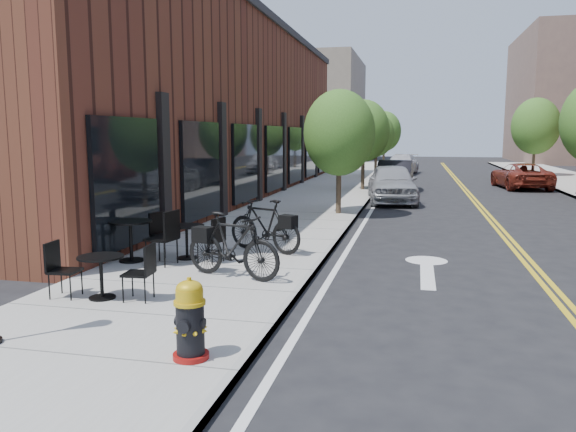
% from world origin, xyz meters
% --- Properties ---
extents(ground, '(120.00, 120.00, 0.00)m').
position_xyz_m(ground, '(0.00, 0.00, 0.00)').
color(ground, black).
rests_on(ground, ground).
extents(sidewalk_near, '(4.00, 70.00, 0.12)m').
position_xyz_m(sidewalk_near, '(-2.00, 10.00, 0.06)').
color(sidewalk_near, '#9E9B93').
rests_on(sidewalk_near, ground).
extents(building_near, '(5.00, 28.00, 7.00)m').
position_xyz_m(building_near, '(-6.50, 14.00, 3.50)').
color(building_near, '#4F2419').
rests_on(building_near, ground).
extents(bg_building_left, '(8.00, 14.00, 10.00)m').
position_xyz_m(bg_building_left, '(-8.00, 48.00, 5.00)').
color(bg_building_left, '#726656').
rests_on(bg_building_left, ground).
extents(bg_building_right, '(10.00, 16.00, 12.00)m').
position_xyz_m(bg_building_right, '(16.00, 50.00, 6.00)').
color(bg_building_right, brown).
rests_on(bg_building_right, ground).
extents(tree_near_a, '(2.20, 2.20, 3.81)m').
position_xyz_m(tree_near_a, '(-0.60, 9.00, 2.60)').
color(tree_near_a, '#382B1E').
rests_on(tree_near_a, sidewalk_near).
extents(tree_near_b, '(2.30, 2.30, 3.98)m').
position_xyz_m(tree_near_b, '(-0.60, 17.00, 2.71)').
color(tree_near_b, '#382B1E').
rests_on(tree_near_b, sidewalk_near).
extents(tree_near_c, '(2.10, 2.10, 3.67)m').
position_xyz_m(tree_near_c, '(-0.60, 25.00, 2.53)').
color(tree_near_c, '#382B1E').
rests_on(tree_near_c, sidewalk_near).
extents(tree_near_d, '(2.40, 2.40, 4.11)m').
position_xyz_m(tree_near_d, '(-0.60, 33.00, 2.79)').
color(tree_near_d, '#382B1E').
rests_on(tree_near_d, sidewalk_near).
extents(tree_far_c, '(2.80, 2.80, 4.62)m').
position_xyz_m(tree_far_c, '(8.60, 28.00, 3.06)').
color(tree_far_c, '#382B1E').
rests_on(tree_far_c, sidewalk_far).
extents(fire_hydrant, '(0.41, 0.41, 0.91)m').
position_xyz_m(fire_hydrant, '(-0.61, -2.81, 0.55)').
color(fire_hydrant, maroon).
rests_on(fire_hydrant, sidewalk_near).
extents(bicycle_left, '(1.91, 1.22, 1.11)m').
position_xyz_m(bicycle_left, '(-1.32, 2.86, 0.68)').
color(bicycle_left, black).
rests_on(bicycle_left, sidewalk_near).
extents(bicycle_right, '(1.95, 1.04, 1.13)m').
position_xyz_m(bicycle_right, '(-1.27, 0.64, 0.68)').
color(bicycle_right, black).
rests_on(bicycle_right, sidewalk_near).
extents(bistro_set_a, '(1.58, 0.73, 0.84)m').
position_xyz_m(bistro_set_a, '(-2.79, -0.97, 0.54)').
color(bistro_set_a, black).
rests_on(bistro_set_a, sidewalk_near).
extents(bistro_set_b, '(1.65, 0.89, 0.87)m').
position_xyz_m(bistro_set_b, '(-2.64, 1.87, 0.56)').
color(bistro_set_b, black).
rests_on(bistro_set_b, sidewalk_near).
extents(bistro_set_c, '(1.96, 0.96, 1.03)m').
position_xyz_m(bistro_set_c, '(-3.59, 1.40, 0.64)').
color(bistro_set_c, black).
rests_on(bistro_set_c, sidewalk_near).
extents(parked_car_a, '(2.22, 4.48, 1.47)m').
position_xyz_m(parked_car_a, '(0.85, 13.28, 0.73)').
color(parked_car_a, '#94969B').
rests_on(parked_car_a, ground).
extents(parked_car_b, '(1.61, 4.32, 1.41)m').
position_xyz_m(parked_car_b, '(0.80, 17.34, 0.70)').
color(parked_car_b, black).
rests_on(parked_car_b, ground).
extents(parked_car_c, '(2.37, 4.65, 1.29)m').
position_xyz_m(parked_car_c, '(0.80, 29.04, 0.65)').
color(parked_car_c, silver).
rests_on(parked_car_c, ground).
extents(parked_car_far, '(2.52, 4.60, 1.22)m').
position_xyz_m(parked_car_far, '(6.62, 20.30, 0.61)').
color(parked_car_far, maroon).
rests_on(parked_car_far, ground).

